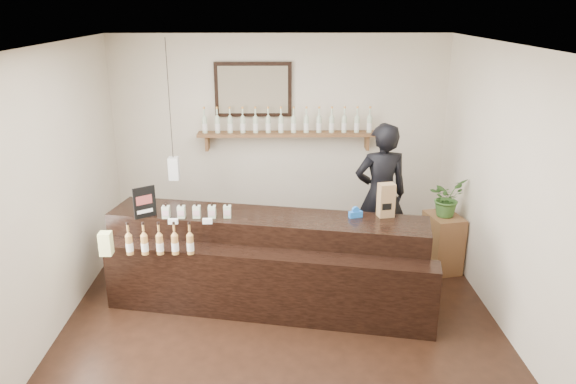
% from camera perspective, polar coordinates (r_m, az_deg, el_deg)
% --- Properties ---
extents(ground, '(5.00, 5.00, 0.00)m').
position_cam_1_polar(ground, '(5.92, -0.66, -13.69)').
color(ground, black).
rests_on(ground, ground).
extents(room_shell, '(5.00, 5.00, 5.00)m').
position_cam_1_polar(room_shell, '(5.21, -0.73, 2.33)').
color(room_shell, beige).
rests_on(room_shell, ground).
extents(back_wall_decor, '(2.66, 0.96, 1.69)m').
position_cam_1_polar(back_wall_decor, '(7.51, -1.92, 7.78)').
color(back_wall_decor, brown).
rests_on(back_wall_decor, ground).
extents(counter, '(3.54, 1.62, 1.14)m').
position_cam_1_polar(counter, '(6.20, -2.21, -7.28)').
color(counter, black).
rests_on(counter, ground).
extents(promo_sign, '(0.21, 0.16, 0.34)m').
position_cam_1_polar(promo_sign, '(6.19, -14.37, -1.02)').
color(promo_sign, black).
rests_on(promo_sign, counter).
extents(paper_bag, '(0.19, 0.16, 0.37)m').
position_cam_1_polar(paper_bag, '(6.11, 9.93, -0.82)').
color(paper_bag, olive).
rests_on(paper_bag, counter).
extents(tape_dispenser, '(0.15, 0.10, 0.12)m').
position_cam_1_polar(tape_dispenser, '(6.08, 6.88, -2.15)').
color(tape_dispenser, blue).
rests_on(tape_dispenser, counter).
extents(side_cabinet, '(0.45, 0.55, 0.72)m').
position_cam_1_polar(side_cabinet, '(7.22, 15.40, -4.97)').
color(side_cabinet, brown).
rests_on(side_cabinet, ground).
extents(potted_plant, '(0.56, 0.55, 0.47)m').
position_cam_1_polar(potted_plant, '(7.01, 15.81, -0.53)').
color(potted_plant, '#365F26').
rests_on(potted_plant, side_cabinet).
extents(shopkeeper, '(0.80, 0.58, 2.06)m').
position_cam_1_polar(shopkeeper, '(7.01, 9.43, 0.63)').
color(shopkeeper, black).
rests_on(shopkeeper, ground).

